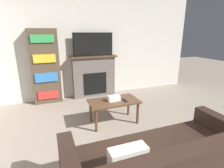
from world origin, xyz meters
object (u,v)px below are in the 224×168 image
at_px(tv, 93,44).
at_px(couch, 165,168).
at_px(fireplace, 94,76).
at_px(coffee_table, 114,104).
at_px(bookshelf, 45,67).

distance_m(tv, couch, 3.38).
bearing_deg(tv, couch, -91.59).
xyz_separation_m(fireplace, coffee_table, (-0.05, -1.60, -0.17)).
bearing_deg(couch, coffee_table, 88.62).
height_order(couch, bookshelf, bookshelf).
relative_size(coffee_table, bookshelf, 0.53).
relative_size(fireplace, bookshelf, 0.69).
height_order(fireplace, coffee_table, fireplace).
xyz_separation_m(tv, bookshelf, (-1.20, -0.00, -0.51)).
relative_size(tv, couch, 0.49).
height_order(tv, coffee_table, tv).
distance_m(couch, bookshelf, 3.42).
distance_m(coffee_table, bookshelf, 2.01).
distance_m(fireplace, couch, 3.22).
relative_size(tv, coffee_table, 1.11).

